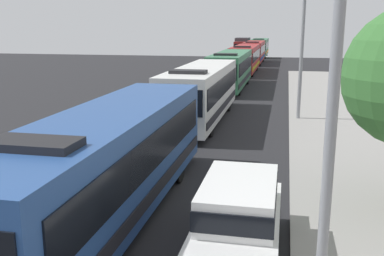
{
  "coord_description": "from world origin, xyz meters",
  "views": [
    {
      "loc": [
        3.3,
        1.92,
        5.3
      ],
      "look_at": [
        -0.13,
        18.17,
        1.46
      ],
      "focal_mm": 41.58,
      "sensor_mm": 36.0,
      "label": 1
    }
  ],
  "objects_px": {
    "bus_rear": "(254,51)",
    "box_truck_oncoming": "(242,46)",
    "white_suv": "(238,218)",
    "streetlamp_near": "(337,49)",
    "bus_second_in_line": "(202,91)",
    "bus_tail_end": "(260,47)",
    "bus_lead": "(109,161)",
    "bus_middle": "(231,69)",
    "bus_fourth_in_line": "(245,58)",
    "streetlamp_mid": "(303,35)"
  },
  "relations": [
    {
      "from": "bus_rear",
      "to": "box_truck_oncoming",
      "type": "distance_m",
      "value": 16.68
    },
    {
      "from": "bus_second_in_line",
      "to": "bus_fourth_in_line",
      "type": "xyz_separation_m",
      "value": [
        0.0,
        26.63,
        0.0
      ]
    },
    {
      "from": "white_suv",
      "to": "streetlamp_mid",
      "type": "height_order",
      "value": "streetlamp_mid"
    },
    {
      "from": "bus_second_in_line",
      "to": "white_suv",
      "type": "height_order",
      "value": "bus_second_in_line"
    },
    {
      "from": "streetlamp_mid",
      "to": "white_suv",
      "type": "bearing_deg",
      "value": -96.0
    },
    {
      "from": "bus_second_in_line",
      "to": "white_suv",
      "type": "xyz_separation_m",
      "value": [
        3.7,
        -15.05,
        -0.66
      ]
    },
    {
      "from": "bus_lead",
      "to": "bus_tail_end",
      "type": "relative_size",
      "value": 1.05
    },
    {
      "from": "bus_middle",
      "to": "bus_fourth_in_line",
      "type": "height_order",
      "value": "same"
    },
    {
      "from": "bus_lead",
      "to": "streetlamp_mid",
      "type": "distance_m",
      "value": 15.93
    },
    {
      "from": "bus_lead",
      "to": "streetlamp_near",
      "type": "relative_size",
      "value": 1.55
    },
    {
      "from": "streetlamp_near",
      "to": "bus_second_in_line",
      "type": "bearing_deg",
      "value": 107.93
    },
    {
      "from": "bus_rear",
      "to": "bus_lead",
      "type": "bearing_deg",
      "value": -90.0
    },
    {
      "from": "bus_middle",
      "to": "bus_tail_end",
      "type": "height_order",
      "value": "same"
    },
    {
      "from": "bus_rear",
      "to": "streetlamp_mid",
      "type": "height_order",
      "value": "streetlamp_mid"
    },
    {
      "from": "white_suv",
      "to": "streetlamp_mid",
      "type": "relative_size",
      "value": 0.66
    },
    {
      "from": "bus_second_in_line",
      "to": "white_suv",
      "type": "bearing_deg",
      "value": -76.19
    },
    {
      "from": "bus_tail_end",
      "to": "streetlamp_near",
      "type": "height_order",
      "value": "streetlamp_near"
    },
    {
      "from": "bus_rear",
      "to": "white_suv",
      "type": "height_order",
      "value": "bus_rear"
    },
    {
      "from": "bus_second_in_line",
      "to": "bus_tail_end",
      "type": "bearing_deg",
      "value": 90.0
    },
    {
      "from": "bus_lead",
      "to": "streetlamp_near",
      "type": "distance_m",
      "value": 7.04
    },
    {
      "from": "bus_lead",
      "to": "bus_tail_end",
      "type": "bearing_deg",
      "value": 90.0
    },
    {
      "from": "bus_middle",
      "to": "bus_fourth_in_line",
      "type": "xyz_separation_m",
      "value": [
        0.0,
        13.08,
        0.0
      ]
    },
    {
      "from": "bus_tail_end",
      "to": "box_truck_oncoming",
      "type": "relative_size",
      "value": 1.68
    },
    {
      "from": "bus_rear",
      "to": "box_truck_oncoming",
      "type": "height_order",
      "value": "bus_rear"
    },
    {
      "from": "bus_fourth_in_line",
      "to": "white_suv",
      "type": "distance_m",
      "value": 41.84
    },
    {
      "from": "bus_middle",
      "to": "streetlamp_mid",
      "type": "bearing_deg",
      "value": -66.5
    },
    {
      "from": "bus_middle",
      "to": "bus_tail_end",
      "type": "distance_m",
      "value": 40.44
    },
    {
      "from": "white_suv",
      "to": "bus_lead",
      "type": "bearing_deg",
      "value": 157.66
    },
    {
      "from": "bus_second_in_line",
      "to": "box_truck_oncoming",
      "type": "relative_size",
      "value": 1.7
    },
    {
      "from": "bus_lead",
      "to": "white_suv",
      "type": "bearing_deg",
      "value": -22.34
    },
    {
      "from": "white_suv",
      "to": "bus_second_in_line",
      "type": "bearing_deg",
      "value": 103.81
    },
    {
      "from": "bus_lead",
      "to": "bus_fourth_in_line",
      "type": "xyz_separation_m",
      "value": [
        0.0,
        40.16,
        0.0
      ]
    },
    {
      "from": "bus_second_in_line",
      "to": "bus_middle",
      "type": "bearing_deg",
      "value": 90.0
    },
    {
      "from": "streetlamp_mid",
      "to": "bus_rear",
      "type": "bearing_deg",
      "value": 97.85
    },
    {
      "from": "box_truck_oncoming",
      "to": "bus_middle",
      "type": "bearing_deg",
      "value": -85.62
    },
    {
      "from": "streetlamp_near",
      "to": "streetlamp_mid",
      "type": "relative_size",
      "value": 1.02
    },
    {
      "from": "bus_rear",
      "to": "streetlamp_mid",
      "type": "relative_size",
      "value": 1.61
    },
    {
      "from": "bus_rear",
      "to": "box_truck_oncoming",
      "type": "relative_size",
      "value": 1.79
    },
    {
      "from": "bus_tail_end",
      "to": "white_suv",
      "type": "bearing_deg",
      "value": -86.93
    },
    {
      "from": "bus_second_in_line",
      "to": "bus_middle",
      "type": "height_order",
      "value": "same"
    },
    {
      "from": "bus_rear",
      "to": "streetlamp_near",
      "type": "distance_m",
      "value": 57.32
    },
    {
      "from": "bus_middle",
      "to": "bus_rear",
      "type": "bearing_deg",
      "value": 90.0
    },
    {
      "from": "bus_middle",
      "to": "box_truck_oncoming",
      "type": "bearing_deg",
      "value": 94.38
    },
    {
      "from": "bus_middle",
      "to": "box_truck_oncoming",
      "type": "relative_size",
      "value": 1.77
    },
    {
      "from": "bus_middle",
      "to": "streetlamp_mid",
      "type": "relative_size",
      "value": 1.59
    },
    {
      "from": "bus_tail_end",
      "to": "streetlamp_mid",
      "type": "bearing_deg",
      "value": -84.17
    },
    {
      "from": "bus_lead",
      "to": "streetlamp_mid",
      "type": "height_order",
      "value": "streetlamp_mid"
    },
    {
      "from": "bus_second_in_line",
      "to": "bus_tail_end",
      "type": "relative_size",
      "value": 1.01
    },
    {
      "from": "bus_fourth_in_line",
      "to": "box_truck_oncoming",
      "type": "bearing_deg",
      "value": 96.28
    },
    {
      "from": "white_suv",
      "to": "streetlamp_mid",
      "type": "distance_m",
      "value": 16.7
    }
  ]
}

